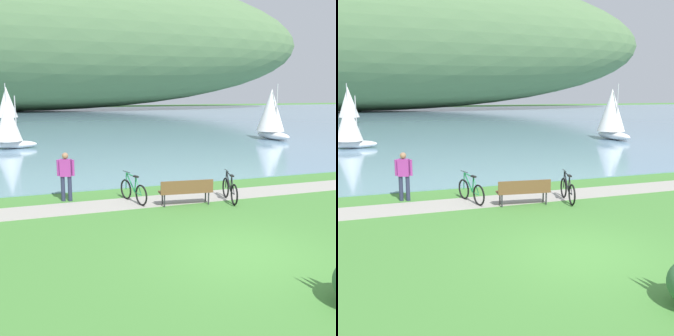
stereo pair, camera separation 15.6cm
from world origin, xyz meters
TOP-DOWN VIEW (x-y plane):
  - ground_plane at (0.00, 0.00)m, footprint 200.00×200.00m
  - bay_water at (0.00, 47.52)m, footprint 180.00×80.00m
  - distant_hillside at (-5.36, 74.39)m, footprint 117.34×28.00m
  - shoreline_path at (0.00, 5.27)m, footprint 60.00×1.50m
  - park_bench_near_camera at (0.25, 4.43)m, footprint 1.84×0.67m
  - bicycle_leaning_near_bench at (-1.33, 5.37)m, footprint 0.53×1.72m
  - bicycle_beside_path at (1.88, 4.42)m, footprint 0.40×1.75m
  - person_at_shoreline at (-3.49, 6.31)m, footprint 0.58×0.33m
  - sailboat_nearest_to_shore at (13.66, 20.17)m, footprint 2.39×3.72m
  - sailboat_mid_bay at (-5.60, 20.98)m, footprint 2.95×1.78m
  - sailboat_toward_hillside at (-6.24, 44.21)m, footprint 2.53×3.99m

SIDE VIEW (x-z plane):
  - ground_plane at x=0.00m, z-range 0.00..0.00m
  - shoreline_path at x=0.00m, z-range 0.00..0.01m
  - bay_water at x=0.00m, z-range 0.00..0.04m
  - bicycle_beside_path at x=1.88m, z-range -0.11..0.90m
  - bicycle_leaning_near_bench at x=-1.33m, z-range -0.11..0.90m
  - park_bench_near_camera at x=0.25m, z-range 0.08..0.96m
  - person_at_shoreline at x=-3.49m, z-range 0.12..1.83m
  - sailboat_mid_bay at x=-5.60m, z-range -0.06..3.38m
  - sailboat_nearest_to_shore at x=13.66m, z-range -0.08..4.18m
  - sailboat_toward_hillside at x=-6.24m, z-range -0.09..4.49m
  - distant_hillside at x=-5.36m, z-range 0.04..26.52m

